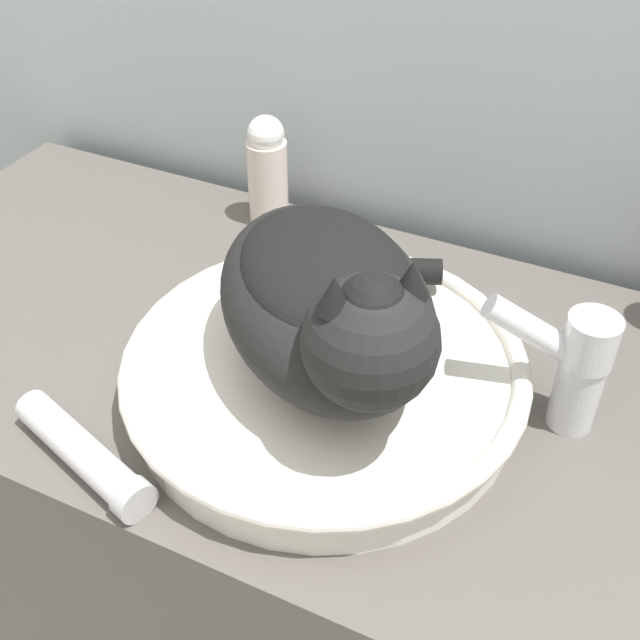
# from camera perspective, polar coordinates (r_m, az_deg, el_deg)

# --- Properties ---
(vanity_counter) EXTENTS (1.15, 0.53, 0.80)m
(vanity_counter) POSITION_cam_1_polar(r_m,az_deg,el_deg) (1.16, -0.81, -17.45)
(vanity_counter) COLOR #56514C
(vanity_counter) RESTS_ON ground_plane
(sink_basin) EXTENTS (0.39, 0.39, 0.06)m
(sink_basin) POSITION_cam_1_polar(r_m,az_deg,el_deg) (0.78, 0.35, -3.81)
(sink_basin) COLOR white
(sink_basin) RESTS_ON vanity_counter
(cat) EXTENTS (0.33, 0.33, 0.18)m
(cat) POSITION_cam_1_polar(r_m,az_deg,el_deg) (0.71, 0.87, 1.37)
(cat) COLOR black
(cat) RESTS_ON sink_basin
(faucet) EXTENTS (0.12, 0.06, 0.14)m
(faucet) POSITION_cam_1_polar(r_m,az_deg,el_deg) (0.76, 17.61, -3.00)
(faucet) COLOR silver
(faucet) RESTS_ON vanity_counter
(deodorant_stick) EXTENTS (0.05, 0.05, 0.15)m
(deodorant_stick) POSITION_cam_1_polar(r_m,az_deg,el_deg) (1.03, -3.76, 10.57)
(deodorant_stick) COLOR silver
(deodorant_stick) RESTS_ON vanity_counter
(cream_tube) EXTENTS (0.18, 0.09, 0.04)m
(cream_tube) POSITION_cam_1_polar(r_m,az_deg,el_deg) (0.76, -16.44, -9.10)
(cream_tube) COLOR silver
(cream_tube) RESTS_ON vanity_counter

